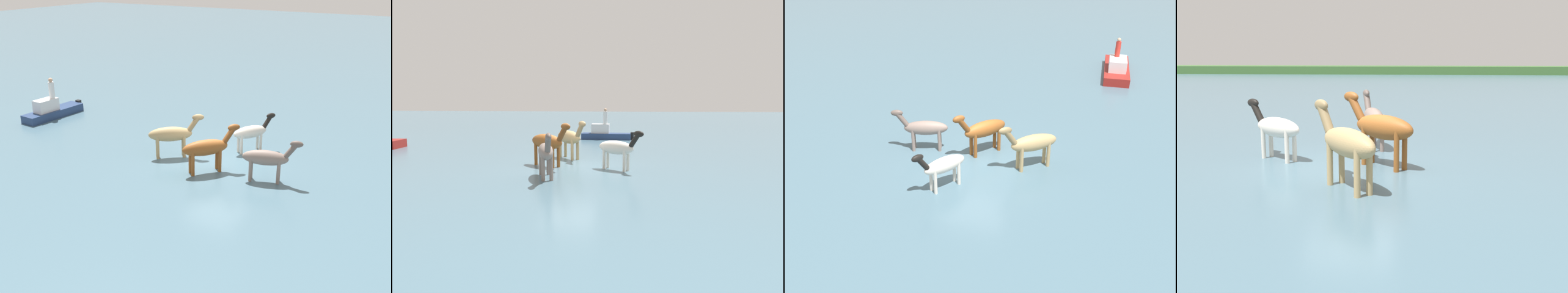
{
  "view_description": "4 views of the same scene",
  "coord_description": "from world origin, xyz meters",
  "views": [
    {
      "loc": [
        16.53,
        8.81,
        8.23
      ],
      "look_at": [
        0.39,
        -0.84,
        0.82
      ],
      "focal_mm": 42.13,
      "sensor_mm": 36.0,
      "label": 1
    },
    {
      "loc": [
        -2.5,
        16.36,
        3.06
      ],
      "look_at": [
        -0.9,
        -0.19,
        0.9
      ],
      "focal_mm": 33.91,
      "sensor_mm": 36.0,
      "label": 2
    },
    {
      "loc": [
        -15.42,
        -4.81,
        8.98
      ],
      "look_at": [
        -0.18,
        -0.15,
        0.85
      ],
      "focal_mm": 40.81,
      "sensor_mm": 36.0,
      "label": 3
    },
    {
      "loc": [
        1.65,
        -12.33,
        3.11
      ],
      "look_at": [
        0.69,
        -0.64,
        0.7
      ],
      "focal_mm": 41.83,
      "sensor_mm": 36.0,
      "label": 4
    }
  ],
  "objects": [
    {
      "name": "ground_plane",
      "position": [
        0.0,
        0.0,
        0.0
      ],
      "size": [
        145.53,
        145.53,
        0.0
      ],
      "primitive_type": "plane",
      "color": "#476675"
    },
    {
      "name": "horse_lead",
      "position": [
        0.89,
        0.03,
        1.11
      ],
      "size": [
        2.27,
        1.96,
        2.02
      ],
      "rotation": [
        0.0,
        0.0,
        2.46
      ],
      "color": "brown",
      "rests_on": "ground_plane"
    },
    {
      "name": "horse_gray_outer",
      "position": [
        -2.26,
        0.65,
        0.97
      ],
      "size": [
        2.06,
        1.55,
        1.76
      ],
      "rotation": [
        0.0,
        0.0,
        2.55
      ],
      "color": "silver",
      "rests_on": "ground_plane"
    },
    {
      "name": "horse_mid_herd",
      "position": [
        0.45,
        2.57,
        1.03
      ],
      "size": [
        1.08,
        2.4,
        1.87
      ],
      "rotation": [
        0.0,
        0.0,
        1.87
      ],
      "color": "gray",
      "rests_on": "ground_plane"
    },
    {
      "name": "horse_rear_stallion",
      "position": [
        0.22,
        -2.17,
        1.1
      ],
      "size": [
        1.94,
        2.24,
        2.0
      ],
      "rotation": [
        0.0,
        0.0,
        2.26
      ],
      "color": "tan",
      "rests_on": "ground_plane"
    },
    {
      "name": "boat_tender_starboard",
      "position": [
        -1.15,
        -11.51,
        0.3
      ],
      "size": [
        3.95,
        1.25,
        1.31
      ],
      "rotation": [
        0.0,
        0.0,
        6.22
      ],
      "color": "navy",
      "rests_on": "ground_plane"
    },
    {
      "name": "person_boatman_standing",
      "position": [
        -1.15,
        -11.35,
        1.71
      ],
      "size": [
        0.32,
        0.32,
        1.19
      ],
      "color": "silver",
      "rests_on": "boat_tender_starboard"
    }
  ]
}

